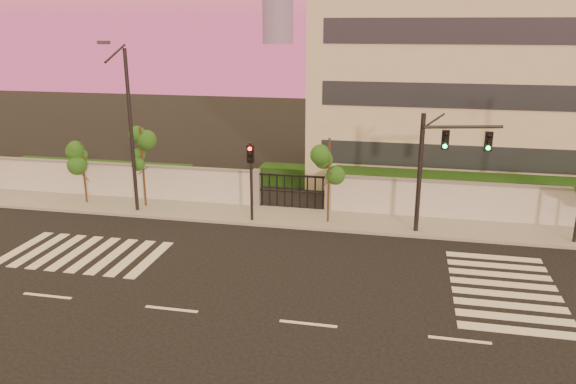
# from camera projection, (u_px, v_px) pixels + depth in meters

# --- Properties ---
(ground) EXTENTS (120.00, 120.00, 0.00)m
(ground) POSITION_uv_depth(u_px,v_px,m) (308.00, 324.00, 19.21)
(ground) COLOR black
(ground) RESTS_ON ground
(sidewalk) EXTENTS (60.00, 3.00, 0.15)m
(sidewalk) POSITION_uv_depth(u_px,v_px,m) (343.00, 221.00, 29.03)
(sidewalk) COLOR gray
(sidewalk) RESTS_ON ground
(perimeter_wall) EXTENTS (60.00, 0.36, 2.20)m
(perimeter_wall) POSITION_uv_depth(u_px,v_px,m) (349.00, 195.00, 30.13)
(perimeter_wall) COLOR #B4B6BB
(perimeter_wall) RESTS_ON ground
(hedge_row) EXTENTS (41.00, 4.25, 1.80)m
(hedge_row) POSITION_uv_depth(u_px,v_px,m) (372.00, 186.00, 32.56)
(hedge_row) COLOR black
(hedge_row) RESTS_ON ground
(institutional_building) EXTENTS (24.40, 12.40, 12.25)m
(institutional_building) POSITION_uv_depth(u_px,v_px,m) (504.00, 84.00, 36.28)
(institutional_building) COLOR beige
(institutional_building) RESTS_ON ground
(road_markings) EXTENTS (57.00, 7.62, 0.02)m
(road_markings) POSITION_uv_depth(u_px,v_px,m) (286.00, 274.00, 23.04)
(road_markings) COLOR silver
(road_markings) RESTS_ON ground
(street_tree_b) EXTENTS (1.36, 1.08, 3.64)m
(street_tree_b) POSITION_uv_depth(u_px,v_px,m) (83.00, 159.00, 31.17)
(street_tree_b) COLOR #382314
(street_tree_b) RESTS_ON ground
(street_tree_c) EXTENTS (1.38, 1.10, 4.58)m
(street_tree_c) POSITION_uv_depth(u_px,v_px,m) (142.00, 149.00, 30.39)
(street_tree_c) COLOR #382314
(street_tree_c) RESTS_ON ground
(street_tree_d) EXTENTS (1.34, 1.06, 4.49)m
(street_tree_d) POSITION_uv_depth(u_px,v_px,m) (330.00, 162.00, 27.86)
(street_tree_d) COLOR #382314
(street_tree_d) RESTS_ON ground
(traffic_signal_main) EXTENTS (3.71, 0.97, 5.91)m
(traffic_signal_main) POSITION_uv_depth(u_px,v_px,m) (437.00, 160.00, 26.32)
(traffic_signal_main) COLOR black
(traffic_signal_main) RESTS_ON ground
(traffic_signal_secondary) EXTENTS (0.33, 0.33, 4.21)m
(traffic_signal_secondary) POSITION_uv_depth(u_px,v_px,m) (251.00, 173.00, 28.26)
(traffic_signal_secondary) COLOR black
(traffic_signal_secondary) RESTS_ON ground
(streetlight_west) EXTENTS (0.54, 2.19, 9.11)m
(streetlight_west) POSITION_uv_depth(u_px,v_px,m) (129.00, 123.00, 29.02)
(streetlight_west) COLOR black
(streetlight_west) RESTS_ON ground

